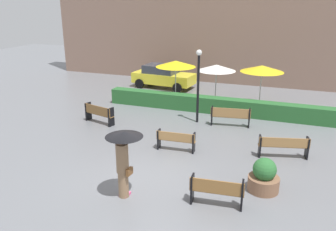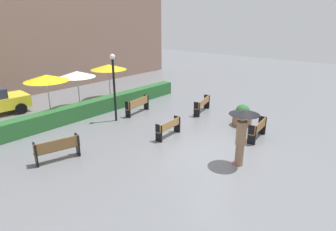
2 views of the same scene
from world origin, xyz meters
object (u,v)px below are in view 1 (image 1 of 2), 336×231
(bench_near_right, at_px, (217,190))
(planter_pot, at_px, (264,177))
(patio_umbrella_yellow_far, at_px, (262,69))
(bench_far_right, at_px, (284,145))
(lamp_post, at_px, (198,78))
(pedestrian_with_umbrella, at_px, (123,153))
(parked_car, at_px, (163,76))
(patio_umbrella_yellow, at_px, (176,64))
(bench_mid_center, at_px, (176,140))
(bench_far_left, at_px, (99,113))
(bench_back_row, at_px, (230,115))
(patio_umbrella_white, at_px, (217,68))

(bench_near_right, distance_m, planter_pot, 1.85)
(bench_near_right, distance_m, patio_umbrella_yellow_far, 10.79)
(bench_far_right, relative_size, lamp_post, 0.53)
(pedestrian_with_umbrella, bearing_deg, parked_car, 106.25)
(patio_umbrella_yellow, bearing_deg, bench_mid_center, -70.81)
(bench_far_left, height_order, bench_mid_center, bench_far_left)
(bench_far_left, distance_m, parked_car, 8.01)
(bench_back_row, height_order, planter_pot, planter_pot)
(bench_far_right, relative_size, patio_umbrella_yellow_far, 0.80)
(bench_mid_center, bearing_deg, patio_umbrella_yellow, 109.19)
(patio_umbrella_white, bearing_deg, bench_back_row, -66.52)
(bench_back_row, xyz_separation_m, bench_far_left, (-6.17, -1.82, -0.01))
(bench_far_left, distance_m, bench_mid_center, 4.98)
(bench_far_right, xyz_separation_m, patio_umbrella_yellow, (-6.39, 5.75, 1.80))
(bench_far_left, bearing_deg, lamp_post, 22.28)
(bench_far_right, xyz_separation_m, parked_car, (-8.42, 8.99, 0.30))
(bench_far_left, xyz_separation_m, parked_car, (0.32, 8.00, 0.28))
(bench_far_left, bearing_deg, patio_umbrella_yellow, 63.72)
(patio_umbrella_yellow_far, bearing_deg, parked_car, 159.99)
(planter_pot, relative_size, patio_umbrella_white, 0.49)
(patio_umbrella_white, bearing_deg, parked_car, 148.71)
(pedestrian_with_umbrella, xyz_separation_m, patio_umbrella_yellow_far, (2.84, 11.14, 0.73))
(bench_near_right, xyz_separation_m, lamp_post, (-2.54, 6.99, 1.71))
(bench_near_right, xyz_separation_m, bench_mid_center, (-2.42, 3.34, -0.04))
(bench_far_right, distance_m, patio_umbrella_white, 7.77)
(patio_umbrella_white, bearing_deg, bench_near_right, -76.95)
(bench_back_row, xyz_separation_m, lamp_post, (-1.65, 0.03, 1.68))
(bench_mid_center, bearing_deg, bench_far_right, 11.23)
(bench_mid_center, xyz_separation_m, planter_pot, (3.63, -1.95, -0.01))
(bench_mid_center, xyz_separation_m, patio_umbrella_yellow_far, (2.49, 7.32, 1.73))
(bench_far_left, relative_size, parked_car, 0.40)
(bench_mid_center, height_order, lamp_post, lamp_post)
(bench_far_right, bearing_deg, bench_back_row, 132.53)
(lamp_post, distance_m, parked_car, 7.58)
(bench_back_row, height_order, bench_far_right, bench_back_row)
(pedestrian_with_umbrella, xyz_separation_m, patio_umbrella_white, (0.32, 11.01, 0.64))
(patio_umbrella_yellow, height_order, patio_umbrella_white, patio_umbrella_yellow)
(bench_far_left, distance_m, lamp_post, 5.16)
(bench_near_right, distance_m, pedestrian_with_umbrella, 2.97)
(patio_umbrella_white, bearing_deg, patio_umbrella_yellow_far, 2.92)
(bench_mid_center, height_order, planter_pot, planter_pot)
(bench_near_right, height_order, parked_car, parked_car)
(bench_back_row, xyz_separation_m, patio_umbrella_yellow, (-3.81, 2.95, 1.77))
(bench_near_right, bearing_deg, bench_mid_center, 125.90)
(patio_umbrella_yellow_far, height_order, parked_car, patio_umbrella_yellow_far)
(bench_back_row, bearing_deg, bench_mid_center, -112.83)
(lamp_post, bearing_deg, patio_umbrella_white, 88.36)
(patio_umbrella_white, bearing_deg, pedestrian_with_umbrella, -91.68)
(planter_pot, bearing_deg, bench_far_right, 80.35)
(bench_far_left, xyz_separation_m, lamp_post, (4.51, 1.85, 1.69))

